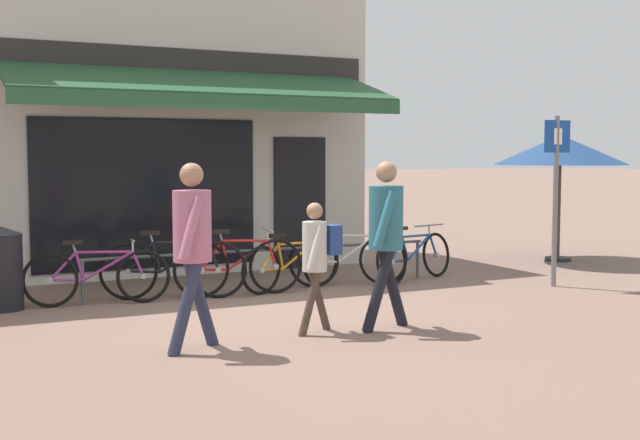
{
  "coord_description": "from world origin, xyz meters",
  "views": [
    {
      "loc": [
        -3.5,
        -8.54,
        1.82
      ],
      "look_at": [
        0.68,
        -0.07,
        1.05
      ],
      "focal_mm": 45.0,
      "sensor_mm": 36.0,
      "label": 1
    }
  ],
  "objects_px": {
    "bicycle_red": "(239,266)",
    "bicycle_orange": "(291,264)",
    "bicycle_silver": "(349,258)",
    "bicycle_blue": "(414,256)",
    "pedestrian_child": "(317,251)",
    "parking_sign": "(556,182)",
    "litter_bin": "(1,268)",
    "bicycle_black": "(173,268)",
    "cafe_parasol": "(561,151)",
    "bicycle_purple": "(97,276)",
    "pedestrian_second_adult": "(192,236)",
    "pedestrian_adult": "(386,227)"
  },
  "relations": [
    {
      "from": "bicycle_red",
      "to": "bicycle_orange",
      "type": "xyz_separation_m",
      "value": [
        0.79,
        0.09,
        -0.04
      ]
    },
    {
      "from": "bicycle_silver",
      "to": "bicycle_blue",
      "type": "bearing_deg",
      "value": 11.51
    },
    {
      "from": "pedestrian_child",
      "to": "parking_sign",
      "type": "relative_size",
      "value": 0.57
    },
    {
      "from": "litter_bin",
      "to": "parking_sign",
      "type": "bearing_deg",
      "value": -12.54
    },
    {
      "from": "bicycle_black",
      "to": "cafe_parasol",
      "type": "height_order",
      "value": "cafe_parasol"
    },
    {
      "from": "bicycle_red",
      "to": "bicycle_black",
      "type": "bearing_deg",
      "value": 177.73
    },
    {
      "from": "bicycle_silver",
      "to": "parking_sign",
      "type": "relative_size",
      "value": 0.72
    },
    {
      "from": "bicycle_black",
      "to": "cafe_parasol",
      "type": "distance_m",
      "value": 7.16
    },
    {
      "from": "bicycle_purple",
      "to": "litter_bin",
      "type": "bearing_deg",
      "value": -179.15
    },
    {
      "from": "bicycle_purple",
      "to": "bicycle_silver",
      "type": "distance_m",
      "value": 3.42
    },
    {
      "from": "pedestrian_second_adult",
      "to": "bicycle_black",
      "type": "bearing_deg",
      "value": -108.26
    },
    {
      "from": "cafe_parasol",
      "to": "litter_bin",
      "type": "bearing_deg",
      "value": -176.93
    },
    {
      "from": "bicycle_red",
      "to": "bicycle_silver",
      "type": "height_order",
      "value": "bicycle_red"
    },
    {
      "from": "pedestrian_adult",
      "to": "pedestrian_second_adult",
      "type": "bearing_deg",
      "value": 8.16
    },
    {
      "from": "bicycle_black",
      "to": "bicycle_silver",
      "type": "relative_size",
      "value": 1.04
    },
    {
      "from": "bicycle_black",
      "to": "bicycle_blue",
      "type": "distance_m",
      "value": 3.55
    },
    {
      "from": "pedestrian_child",
      "to": "bicycle_red",
      "type": "bearing_deg",
      "value": -94.18
    },
    {
      "from": "bicycle_black",
      "to": "bicycle_red",
      "type": "relative_size",
      "value": 1.03
    },
    {
      "from": "pedestrian_second_adult",
      "to": "bicycle_red",
      "type": "bearing_deg",
      "value": -125.09
    },
    {
      "from": "bicycle_orange",
      "to": "pedestrian_second_adult",
      "type": "distance_m",
      "value": 3.49
    },
    {
      "from": "cafe_parasol",
      "to": "bicycle_blue",
      "type": "bearing_deg",
      "value": -167.68
    },
    {
      "from": "pedestrian_adult",
      "to": "pedestrian_second_adult",
      "type": "distance_m",
      "value": 2.08
    },
    {
      "from": "bicycle_orange",
      "to": "pedestrian_adult",
      "type": "relative_size",
      "value": 0.93
    },
    {
      "from": "bicycle_purple",
      "to": "pedestrian_adult",
      "type": "relative_size",
      "value": 0.98
    },
    {
      "from": "pedestrian_second_adult",
      "to": "litter_bin",
      "type": "distance_m",
      "value": 3.25
    },
    {
      "from": "bicycle_blue",
      "to": "pedestrian_second_adult",
      "type": "xyz_separation_m",
      "value": [
        -4.12,
        -2.6,
        0.71
      ]
    },
    {
      "from": "bicycle_black",
      "to": "pedestrian_second_adult",
      "type": "height_order",
      "value": "pedestrian_second_adult"
    },
    {
      "from": "pedestrian_adult",
      "to": "parking_sign",
      "type": "distance_m",
      "value": 3.74
    },
    {
      "from": "litter_bin",
      "to": "pedestrian_adult",
      "type": "bearing_deg",
      "value": -39.11
    },
    {
      "from": "bicycle_red",
      "to": "pedestrian_adult",
      "type": "relative_size",
      "value": 0.96
    },
    {
      "from": "bicycle_purple",
      "to": "bicycle_orange",
      "type": "relative_size",
      "value": 1.06
    },
    {
      "from": "bicycle_blue",
      "to": "pedestrian_adult",
      "type": "relative_size",
      "value": 0.95
    },
    {
      "from": "bicycle_silver",
      "to": "pedestrian_adult",
      "type": "xyz_separation_m",
      "value": [
        -0.97,
        -2.61,
        0.69
      ]
    },
    {
      "from": "bicycle_black",
      "to": "pedestrian_second_adult",
      "type": "xyz_separation_m",
      "value": [
        -0.57,
        -2.67,
        0.68
      ]
    },
    {
      "from": "bicycle_purple",
      "to": "pedestrian_child",
      "type": "xyz_separation_m",
      "value": [
        1.73,
        -2.54,
        0.49
      ]
    },
    {
      "from": "bicycle_purple",
      "to": "parking_sign",
      "type": "xyz_separation_m",
      "value": [
        5.94,
        -1.39,
        1.09
      ]
    },
    {
      "from": "bicycle_orange",
      "to": "pedestrian_adult",
      "type": "xyz_separation_m",
      "value": [
        -0.1,
        -2.62,
        0.72
      ]
    },
    {
      "from": "bicycle_purple",
      "to": "bicycle_blue",
      "type": "distance_m",
      "value": 4.49
    },
    {
      "from": "bicycle_silver",
      "to": "bicycle_blue",
      "type": "height_order",
      "value": "bicycle_silver"
    },
    {
      "from": "bicycle_red",
      "to": "pedestrian_second_adult",
      "type": "height_order",
      "value": "pedestrian_second_adult"
    },
    {
      "from": "litter_bin",
      "to": "bicycle_blue",
      "type": "bearing_deg",
      "value": -2.74
    },
    {
      "from": "bicycle_purple",
      "to": "parking_sign",
      "type": "height_order",
      "value": "parking_sign"
    },
    {
      "from": "bicycle_blue",
      "to": "pedestrian_child",
      "type": "bearing_deg",
      "value": -159.11
    },
    {
      "from": "bicycle_blue",
      "to": "pedestrian_second_adult",
      "type": "distance_m",
      "value": 4.92
    },
    {
      "from": "bicycle_orange",
      "to": "parking_sign",
      "type": "height_order",
      "value": "parking_sign"
    },
    {
      "from": "pedestrian_child",
      "to": "pedestrian_second_adult",
      "type": "xyz_separation_m",
      "value": [
        -1.36,
        -0.16,
        0.23
      ]
    },
    {
      "from": "pedestrian_second_adult",
      "to": "cafe_parasol",
      "type": "height_order",
      "value": "cafe_parasol"
    },
    {
      "from": "bicycle_orange",
      "to": "bicycle_red",
      "type": "bearing_deg",
      "value": 169.92
    },
    {
      "from": "cafe_parasol",
      "to": "bicycle_silver",
      "type": "bearing_deg",
      "value": -170.77
    },
    {
      "from": "pedestrian_adult",
      "to": "litter_bin",
      "type": "xyz_separation_m",
      "value": [
        -3.52,
        2.86,
        -0.58
      ]
    }
  ]
}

